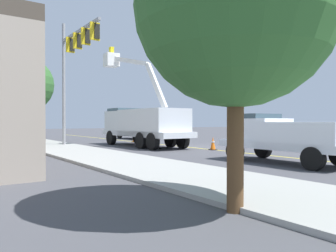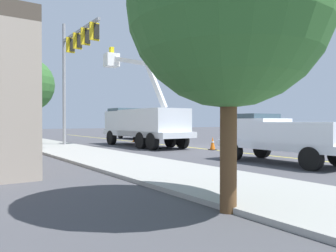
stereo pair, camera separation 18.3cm
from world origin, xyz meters
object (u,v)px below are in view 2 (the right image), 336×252
object	(u,v)px
passing_minivan	(136,129)
traffic_cone_mid_front	(213,143)
utility_bucket_truck	(143,123)
service_pickup_truck	(284,136)
traffic_signal_mast	(74,57)
traffic_cone_mid_rear	(135,137)

from	to	relation	value
passing_minivan	traffic_cone_mid_front	size ratio (longest dim) A/B	6.19
utility_bucket_truck	service_pickup_truck	distance (m)	11.33
service_pickup_truck	traffic_signal_mast	distance (m)	14.27
service_pickup_truck	passing_minivan	size ratio (longest dim) A/B	1.16
traffic_cone_mid_rear	utility_bucket_truck	bearing A→B (deg)	162.08
utility_bucket_truck	traffic_cone_mid_front	world-z (taller)	utility_bucket_truck
traffic_cone_mid_rear	traffic_cone_mid_front	bearing A→B (deg)	-174.41
passing_minivan	service_pickup_truck	bearing A→B (deg)	172.38
utility_bucket_truck	traffic_signal_mast	size ratio (longest dim) A/B	0.98
utility_bucket_truck	passing_minivan	size ratio (longest dim) A/B	1.70
service_pickup_truck	traffic_signal_mast	size ratio (longest dim) A/B	0.68
passing_minivan	traffic_cone_mid_rear	distance (m)	5.04
utility_bucket_truck	traffic_cone_mid_rear	bearing A→B (deg)	-17.92
utility_bucket_truck	traffic_cone_mid_front	size ratio (longest dim) A/B	10.51
service_pickup_truck	passing_minivan	bearing A→B (deg)	-7.62
passing_minivan	traffic_signal_mast	size ratio (longest dim) A/B	0.58
utility_bucket_truck	traffic_cone_mid_front	bearing A→B (deg)	-154.04
service_pickup_truck	passing_minivan	distance (m)	20.39
traffic_cone_mid_rear	traffic_signal_mast	xyz separation A→B (m)	(-3.33, 5.82, 5.46)
service_pickup_truck	traffic_cone_mid_front	distance (m)	6.71
utility_bucket_truck	passing_minivan	xyz separation A→B (m)	(8.92, -3.60, -0.64)
traffic_cone_mid_front	traffic_cone_mid_rear	bearing A→B (deg)	5.59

